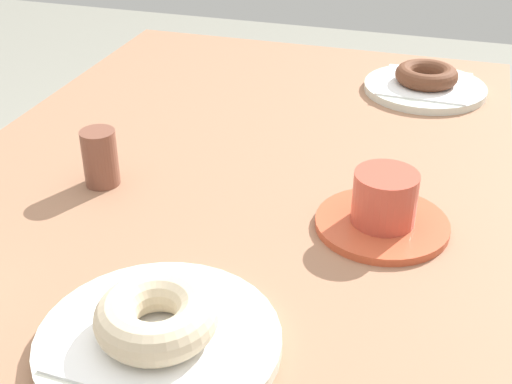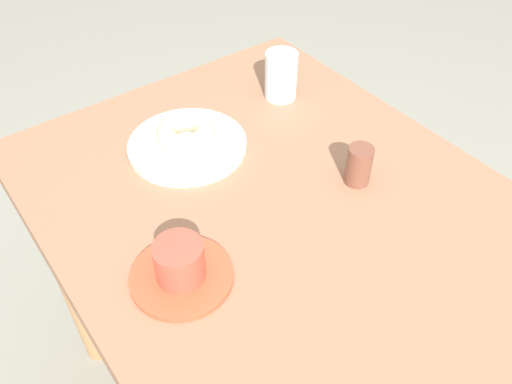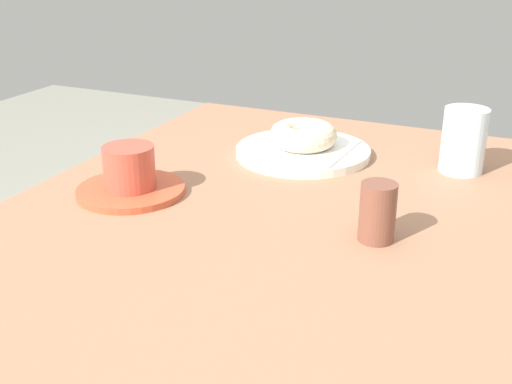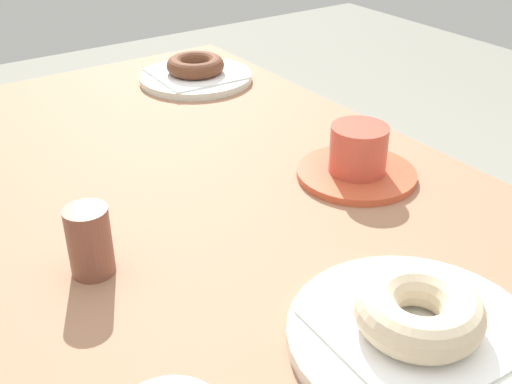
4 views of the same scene
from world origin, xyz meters
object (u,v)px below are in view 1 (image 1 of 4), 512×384
(donut_chocolate_ring, at_px, (427,75))
(coffee_cup, at_px, (384,208))
(plate_chocolate_ring, at_px, (425,88))
(plate_sugar_ring, at_px, (159,341))
(sugar_jar, at_px, (100,158))
(donut_sugar_ring, at_px, (157,317))

(donut_chocolate_ring, relative_size, coffee_cup, 0.67)
(plate_chocolate_ring, bearing_deg, plate_sugar_ring, -14.23)
(donut_chocolate_ring, height_order, plate_sugar_ring, donut_chocolate_ring)
(coffee_cup, relative_size, sugar_jar, 2.09)
(plate_chocolate_ring, bearing_deg, sugar_jar, -40.14)
(plate_chocolate_ring, xyz_separation_m, coffee_cup, (0.44, -0.01, 0.02))
(donut_sugar_ring, height_order, coffee_cup, coffee_cup)
(donut_sugar_ring, xyz_separation_m, coffee_cup, (-0.26, 0.17, -0.01))
(plate_chocolate_ring, height_order, sugar_jar, sugar_jar)
(donut_sugar_ring, height_order, sugar_jar, sugar_jar)
(donut_chocolate_ring, bearing_deg, sugar_jar, -40.14)
(donut_chocolate_ring, bearing_deg, plate_chocolate_ring, 0.00)
(donut_sugar_ring, bearing_deg, plate_chocolate_ring, 165.77)
(donut_chocolate_ring, distance_m, sugar_jar, 0.57)
(plate_chocolate_ring, distance_m, sugar_jar, 0.58)
(plate_chocolate_ring, height_order, plate_sugar_ring, plate_sugar_ring)
(donut_sugar_ring, distance_m, sugar_jar, 0.32)
(coffee_cup, distance_m, sugar_jar, 0.36)
(plate_chocolate_ring, relative_size, sugar_jar, 2.73)
(plate_chocolate_ring, bearing_deg, coffee_cup, -1.30)
(plate_sugar_ring, bearing_deg, plate_chocolate_ring, 165.77)
(plate_sugar_ring, bearing_deg, donut_sugar_ring, 0.00)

